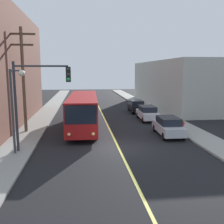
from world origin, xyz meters
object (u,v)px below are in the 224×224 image
object	(u,v)px
parked_car_black	(136,106)
traffic_signal_left_corner	(39,90)
parked_car_silver	(168,126)
street_lamp_left	(15,99)
parked_car_white	(147,113)
utility_pole_near	(23,75)
city_bus	(83,110)
fire_hydrant	(183,124)

from	to	relation	value
parked_car_black	traffic_signal_left_corner	size ratio (longest dim) A/B	0.74
parked_car_black	parked_car_silver	bearing A→B (deg)	-89.73
street_lamp_left	parked_car_silver	bearing A→B (deg)	18.48
parked_car_white	parked_car_black	bearing A→B (deg)	90.50
parked_car_white	street_lamp_left	size ratio (longest dim) A/B	0.81
parked_car_white	utility_pole_near	size ratio (longest dim) A/B	0.49
utility_pole_near	street_lamp_left	bearing A→B (deg)	-82.78
city_bus	parked_car_black	world-z (taller)	city_bus
parked_car_black	fire_hydrant	xyz separation A→B (m)	(2.13, -10.87, -0.26)
city_bus	street_lamp_left	xyz separation A→B (m)	(-4.37, -7.60, 1.92)
parked_car_black	utility_pole_near	world-z (taller)	utility_pole_near
city_bus	parked_car_white	distance (m)	8.02
parked_car_black	traffic_signal_left_corner	xyz separation A→B (m)	(-10.13, -16.18, 3.46)
city_bus	parked_car_black	size ratio (longest dim) A/B	2.75
parked_car_black	traffic_signal_left_corner	distance (m)	19.40
parked_car_white	fire_hydrant	size ratio (longest dim) A/B	5.27
parked_car_silver	traffic_signal_left_corner	xyz separation A→B (m)	(-10.19, -3.41, 3.46)
city_bus	street_lamp_left	world-z (taller)	street_lamp_left
parked_car_silver	parked_car_white	size ratio (longest dim) A/B	1.01
utility_pole_near	traffic_signal_left_corner	distance (m)	6.39
parked_car_silver	street_lamp_left	size ratio (longest dim) A/B	0.81
utility_pole_near	fire_hydrant	size ratio (longest dim) A/B	10.84
parked_car_silver	traffic_signal_left_corner	world-z (taller)	traffic_signal_left_corner
city_bus	fire_hydrant	world-z (taller)	city_bus
parked_car_white	fire_hydrant	distance (m)	5.58
traffic_signal_left_corner	fire_hydrant	bearing A→B (deg)	23.44
parked_car_black	fire_hydrant	distance (m)	11.08
traffic_signal_left_corner	street_lamp_left	world-z (taller)	traffic_signal_left_corner
fire_hydrant	parked_car_black	bearing A→B (deg)	101.11
city_bus	parked_car_silver	size ratio (longest dim) A/B	2.74
city_bus	utility_pole_near	world-z (taller)	utility_pole_near
fire_hydrant	utility_pole_near	bearing A→B (deg)	177.57
parked_car_black	street_lamp_left	world-z (taller)	street_lamp_left
city_bus	fire_hydrant	xyz separation A→B (m)	(9.31, -1.82, -1.23)
parked_car_black	street_lamp_left	xyz separation A→B (m)	(-11.54, -16.65, 2.90)
utility_pole_near	traffic_signal_left_corner	bearing A→B (deg)	-69.42
traffic_signal_left_corner	street_lamp_left	distance (m)	1.59
city_bus	traffic_signal_left_corner	distance (m)	8.11
parked_car_silver	traffic_signal_left_corner	size ratio (longest dim) A/B	0.74
parked_car_black	utility_pole_near	size ratio (longest dim) A/B	0.49
parked_car_white	traffic_signal_left_corner	bearing A→B (deg)	-134.16
parked_car_silver	fire_hydrant	distance (m)	2.83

